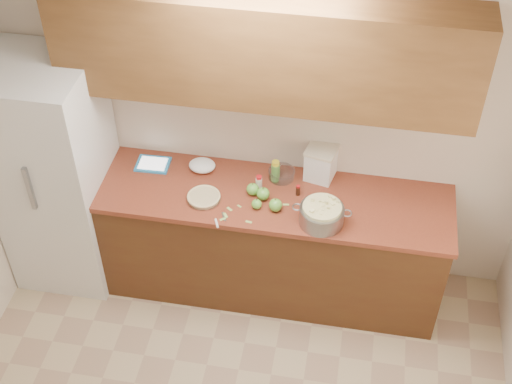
% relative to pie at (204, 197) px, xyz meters
% --- Properties ---
extents(room_shell, '(3.60, 3.60, 3.60)m').
position_rel_pie_xyz_m(room_shell, '(0.36, -1.36, 0.36)').
color(room_shell, tan).
rests_on(room_shell, ground).
extents(counter_run, '(2.64, 0.68, 0.92)m').
position_rel_pie_xyz_m(counter_run, '(0.36, 0.12, -0.48)').
color(counter_run, '#472B14').
rests_on(counter_run, ground).
extents(upper_cabinets, '(2.60, 0.34, 0.70)m').
position_rel_pie_xyz_m(upper_cabinets, '(0.36, 0.27, 1.01)').
color(upper_cabinets, brown).
rests_on(upper_cabinets, room_shell).
extents(fridge, '(0.70, 0.70, 1.80)m').
position_rel_pie_xyz_m(fridge, '(-1.08, 0.08, -0.04)').
color(fridge, silver).
rests_on(fridge, ground).
extents(pie, '(0.23, 0.23, 0.04)m').
position_rel_pie_xyz_m(pie, '(0.00, 0.00, 0.00)').
color(pie, silver).
rests_on(pie, counter_run).
extents(colander, '(0.39, 0.29, 0.14)m').
position_rel_pie_xyz_m(colander, '(0.80, -0.08, 0.05)').
color(colander, gray).
rests_on(colander, counter_run).
extents(flour_canister, '(0.24, 0.24, 0.25)m').
position_rel_pie_xyz_m(flour_canister, '(0.74, 0.37, 0.11)').
color(flour_canister, white).
rests_on(flour_canister, counter_run).
extents(tablet, '(0.24, 0.19, 0.02)m').
position_rel_pie_xyz_m(tablet, '(-0.44, 0.28, -0.01)').
color(tablet, '#2989C9').
rests_on(tablet, counter_run).
extents(paring_knife, '(0.08, 0.15, 0.02)m').
position_rel_pie_xyz_m(paring_knife, '(0.14, -0.20, -0.01)').
color(paring_knife, gray).
rests_on(paring_knife, counter_run).
extents(lemon_bottle, '(0.06, 0.06, 0.16)m').
position_rel_pie_xyz_m(lemon_bottle, '(0.44, 0.28, 0.06)').
color(lemon_bottle, '#4C8C38').
rests_on(lemon_bottle, counter_run).
extents(cinnamon_shaker, '(0.05, 0.05, 0.11)m').
position_rel_pie_xyz_m(cinnamon_shaker, '(0.35, 0.17, 0.03)').
color(cinnamon_shaker, beige).
rests_on(cinnamon_shaker, counter_run).
extents(vanilla_bottle, '(0.03, 0.03, 0.08)m').
position_rel_pie_xyz_m(vanilla_bottle, '(0.62, 0.16, 0.02)').
color(vanilla_bottle, black).
rests_on(vanilla_bottle, counter_run).
extents(mixing_bowl, '(0.19, 0.19, 0.07)m').
position_rel_pie_xyz_m(mixing_bowl, '(0.48, 0.31, 0.02)').
color(mixing_bowl, silver).
rests_on(mixing_bowl, counter_run).
extents(paper_towel, '(0.23, 0.21, 0.08)m').
position_rel_pie_xyz_m(paper_towel, '(-0.08, 0.30, 0.02)').
color(paper_towel, white).
rests_on(paper_towel, counter_run).
extents(apple_left, '(0.09, 0.09, 0.10)m').
position_rel_pie_xyz_m(apple_left, '(0.31, 0.11, 0.02)').
color(apple_left, '#5FAA39').
rests_on(apple_left, counter_run).
extents(apple_center, '(0.09, 0.09, 0.10)m').
position_rel_pie_xyz_m(apple_center, '(0.39, 0.08, 0.03)').
color(apple_center, '#5FAA39').
rests_on(apple_center, counter_run).
extents(apple_front, '(0.07, 0.07, 0.08)m').
position_rel_pie_xyz_m(apple_front, '(0.36, -0.02, 0.02)').
color(apple_front, '#5FAA39').
rests_on(apple_front, counter_run).
extents(apple_extra, '(0.09, 0.09, 0.10)m').
position_rel_pie_xyz_m(apple_extra, '(0.49, -0.02, 0.03)').
color(apple_extra, '#5FAA39').
rests_on(apple_extra, counter_run).
extents(peel_a, '(0.03, 0.03, 0.00)m').
position_rel_pie_xyz_m(peel_a, '(0.25, -0.02, -0.02)').
color(peel_a, '#9EC25E').
rests_on(peel_a, counter_run).
extents(peel_b, '(0.04, 0.02, 0.00)m').
position_rel_pie_xyz_m(peel_b, '(0.55, 0.04, -0.02)').
color(peel_b, '#9EC25E').
rests_on(peel_b, counter_run).
extents(peel_c, '(0.04, 0.05, 0.00)m').
position_rel_pie_xyz_m(peel_c, '(0.17, -0.12, -0.02)').
color(peel_c, '#9EC25E').
rests_on(peel_c, counter_run).
extents(peel_d, '(0.05, 0.04, 0.00)m').
position_rel_pie_xyz_m(peel_d, '(0.19, -0.06, -0.02)').
color(peel_d, '#9EC25E').
rests_on(peel_d, counter_run).
extents(peel_e, '(0.04, 0.02, 0.00)m').
position_rel_pie_xyz_m(peel_e, '(0.34, -0.16, -0.02)').
color(peel_e, '#9EC25E').
rests_on(peel_e, counter_run).
extents(peel_f, '(0.04, 0.04, 0.00)m').
position_rel_pie_xyz_m(peel_f, '(0.16, -0.16, -0.02)').
color(peel_f, '#9EC25E').
rests_on(peel_f, counter_run).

